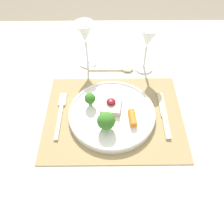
# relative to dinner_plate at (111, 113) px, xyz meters

# --- Properties ---
(ground_plane) EXTENTS (8.00, 8.00, 0.00)m
(ground_plane) POSITION_rel_dinner_plate_xyz_m (0.01, 0.00, -0.74)
(ground_plane) COLOR gray
(dining_table) EXTENTS (1.50, 1.16, 0.73)m
(dining_table) POSITION_rel_dinner_plate_xyz_m (0.01, 0.00, -0.09)
(dining_table) COLOR beige
(dining_table) RESTS_ON ground_plane
(placemat) EXTENTS (0.45, 0.35, 0.00)m
(placemat) POSITION_rel_dinner_plate_xyz_m (0.01, 0.00, -0.02)
(placemat) COLOR #9E895B
(placemat) RESTS_ON dining_table
(dinner_plate) EXTENTS (0.28, 0.28, 0.08)m
(dinner_plate) POSITION_rel_dinner_plate_xyz_m (0.00, 0.00, 0.00)
(dinner_plate) COLOR white
(dinner_plate) RESTS_ON placemat
(fork) EXTENTS (0.02, 0.19, 0.01)m
(fork) POSITION_rel_dinner_plate_xyz_m (-0.17, 0.02, -0.01)
(fork) COLOR beige
(fork) RESTS_ON placemat
(knife) EXTENTS (0.02, 0.19, 0.01)m
(knife) POSITION_rel_dinner_plate_xyz_m (0.17, -0.01, -0.01)
(knife) COLOR beige
(knife) RESTS_ON placemat
(spoon) EXTENTS (0.17, 0.04, 0.01)m
(spoon) POSITION_rel_dinner_plate_xyz_m (0.04, 0.23, -0.01)
(spoon) COLOR beige
(spoon) RESTS_ON dining_table
(wine_glass_near) EXTENTS (0.07, 0.07, 0.17)m
(wine_glass_near) POSITION_rel_dinner_plate_xyz_m (0.13, 0.24, 0.11)
(wine_glass_near) COLOR white
(wine_glass_near) RESTS_ON dining_table
(wine_glass_far) EXTENTS (0.07, 0.07, 0.17)m
(wine_glass_far) POSITION_rel_dinner_plate_xyz_m (-0.09, 0.27, 0.11)
(wine_glass_far) COLOR white
(wine_glass_far) RESTS_ON dining_table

